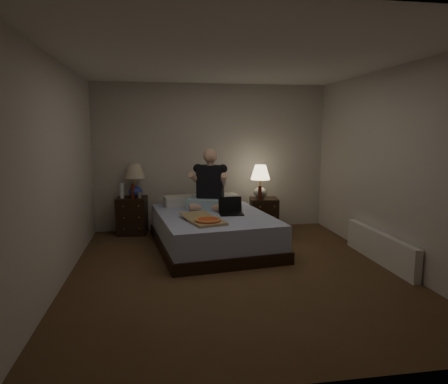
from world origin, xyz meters
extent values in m
cube|color=brown|center=(0.00, 0.00, 0.00)|extent=(4.00, 4.50, 0.00)
cube|color=white|center=(0.00, 0.00, 2.50)|extent=(4.00, 4.50, 0.00)
cube|color=silver|center=(0.00, 2.25, 1.25)|extent=(4.00, 0.00, 2.50)
cube|color=silver|center=(0.00, -2.25, 1.25)|extent=(4.00, 0.00, 2.50)
cube|color=silver|center=(-2.00, 0.00, 1.25)|extent=(0.00, 4.50, 2.50)
cube|color=silver|center=(2.00, 0.00, 1.25)|extent=(0.00, 4.50, 2.50)
cube|color=#5262A4|center=(-0.14, 1.03, 0.25)|extent=(1.79, 2.23, 0.51)
cube|color=black|center=(-1.37, 2.05, 0.31)|extent=(0.51, 0.47, 0.62)
cube|color=black|center=(0.82, 1.78, 0.29)|extent=(0.50, 0.46, 0.59)
cylinder|color=white|center=(-1.52, 1.99, 0.74)|extent=(0.07, 0.07, 0.25)
cylinder|color=#A7A8A3|center=(-1.24, 1.94, 0.67)|extent=(0.07, 0.07, 0.10)
cylinder|color=#5C1B0D|center=(-1.34, 1.97, 0.73)|extent=(0.06, 0.06, 0.23)
cylinder|color=#53190B|center=(0.72, 1.64, 0.70)|extent=(0.06, 0.06, 0.23)
cube|color=white|center=(1.93, 0.03, 0.20)|extent=(0.10, 1.60, 0.40)
camera|label=1|loc=(-0.89, -4.62, 1.72)|focal=32.00mm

